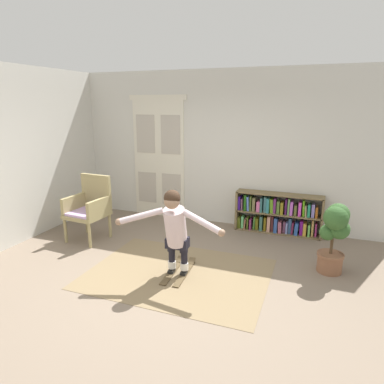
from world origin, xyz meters
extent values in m
plane|color=#7A6958|center=(0.00, 0.00, 0.00)|extent=(7.20, 7.20, 0.00)
cube|color=silver|center=(0.00, 2.60, 1.45)|extent=(6.00, 0.10, 2.90)
cube|color=silver|center=(-3.00, 0.40, 1.45)|extent=(0.10, 6.00, 2.90)
cube|color=silver|center=(-1.67, 2.54, 1.18)|extent=(0.55, 0.04, 2.35)
cube|color=#B4AC9E|center=(-1.67, 2.52, 1.69)|extent=(0.41, 0.01, 0.76)
cube|color=#B4AC9E|center=(-1.67, 2.52, 0.59)|extent=(0.41, 0.01, 0.64)
cube|color=silver|center=(-1.12, 2.54, 1.18)|extent=(0.55, 0.04, 2.35)
cube|color=#B4AC9E|center=(-1.12, 2.52, 1.69)|extent=(0.41, 0.01, 0.76)
cube|color=#B4AC9E|center=(-1.12, 2.52, 0.59)|extent=(0.41, 0.01, 0.64)
cube|color=silver|center=(-1.40, 2.54, 2.40)|extent=(1.22, 0.04, 0.10)
cube|color=#806B4C|center=(-0.03, 0.30, 0.00)|extent=(2.45, 1.82, 0.01)
cube|color=brown|center=(0.30, 2.39, 0.36)|extent=(0.04, 0.30, 0.73)
cube|color=brown|center=(1.79, 2.39, 0.36)|extent=(0.04, 0.30, 0.73)
cube|color=brown|center=(1.05, 2.39, 0.01)|extent=(1.49, 0.30, 0.02)
cube|color=brown|center=(1.05, 2.39, 0.36)|extent=(1.49, 0.30, 0.02)
cube|color=brown|center=(1.05, 2.39, 0.72)|extent=(1.49, 0.30, 0.02)
cube|color=#4F5D18|center=(0.35, 2.38, 0.12)|extent=(0.06, 0.19, 0.21)
cube|color=#6BD67F|center=(0.41, 2.39, 0.13)|extent=(0.04, 0.16, 0.23)
cube|color=brown|center=(0.47, 2.37, 0.12)|extent=(0.04, 0.22, 0.20)
cube|color=#48651C|center=(0.51, 2.37, 0.13)|extent=(0.03, 0.16, 0.22)
cube|color=#822B62|center=(0.57, 2.37, 0.12)|extent=(0.03, 0.23, 0.20)
cube|color=#4C9034|center=(0.63, 2.40, 0.14)|extent=(0.04, 0.15, 0.25)
cube|color=#676615|center=(0.68, 2.41, 0.13)|extent=(0.05, 0.17, 0.22)
cube|color=#396658|center=(0.76, 2.39, 0.15)|extent=(0.05, 0.23, 0.27)
cube|color=olive|center=(0.83, 2.40, 0.15)|extent=(0.04, 0.17, 0.25)
cube|color=tan|center=(0.90, 2.39, 0.16)|extent=(0.06, 0.21, 0.29)
cube|color=brown|center=(0.95, 2.40, 0.17)|extent=(0.04, 0.14, 0.29)
cube|color=#30549C|center=(1.02, 2.38, 0.15)|extent=(0.06, 0.21, 0.27)
cube|color=#AD5A72|center=(1.10, 2.38, 0.13)|extent=(0.07, 0.21, 0.21)
cube|color=#683D5C|center=(1.17, 2.41, 0.12)|extent=(0.05, 0.17, 0.21)
cube|color=#8591D5|center=(1.21, 2.38, 0.12)|extent=(0.03, 0.15, 0.20)
cube|color=#345887|center=(1.27, 2.40, 0.16)|extent=(0.05, 0.15, 0.28)
cube|color=maroon|center=(1.31, 2.38, 0.13)|extent=(0.05, 0.16, 0.22)
cube|color=#2C57A7|center=(1.38, 2.38, 0.13)|extent=(0.07, 0.21, 0.22)
cube|color=#7E1997|center=(1.46, 2.39, 0.15)|extent=(0.06, 0.15, 0.26)
cube|color=gold|center=(1.52, 2.38, 0.13)|extent=(0.05, 0.19, 0.23)
cube|color=#69C154|center=(1.59, 2.39, 0.13)|extent=(0.03, 0.22, 0.21)
cube|color=tan|center=(1.65, 2.41, 0.17)|extent=(0.04, 0.17, 0.30)
cube|color=#B93682|center=(1.71, 2.41, 0.14)|extent=(0.03, 0.15, 0.24)
cube|color=#4D20BD|center=(0.34, 2.38, 0.50)|extent=(0.04, 0.18, 0.24)
cube|color=#66415B|center=(0.39, 2.40, 0.48)|extent=(0.04, 0.22, 0.21)
cube|color=#1D5413|center=(0.45, 2.37, 0.52)|extent=(0.04, 0.18, 0.30)
cube|color=#5276C3|center=(0.51, 2.38, 0.51)|extent=(0.05, 0.21, 0.27)
cube|color=#415621|center=(0.55, 2.39, 0.52)|extent=(0.03, 0.20, 0.28)
cube|color=brown|center=(0.61, 2.37, 0.50)|extent=(0.05, 0.17, 0.25)
cube|color=#D6629E|center=(0.69, 2.39, 0.47)|extent=(0.06, 0.20, 0.19)
cube|color=#2F6061|center=(0.75, 2.39, 0.51)|extent=(0.04, 0.24, 0.26)
cube|color=#3B6E75|center=(0.81, 2.40, 0.52)|extent=(0.05, 0.20, 0.28)
cube|color=teal|center=(0.86, 2.39, 0.51)|extent=(0.05, 0.24, 0.27)
cube|color=#649A24|center=(0.93, 2.39, 0.50)|extent=(0.07, 0.17, 0.26)
cube|color=#722C77|center=(0.98, 2.40, 0.51)|extent=(0.04, 0.18, 0.27)
cube|color=#53762E|center=(1.05, 2.39, 0.49)|extent=(0.05, 0.21, 0.24)
cube|color=olive|center=(1.11, 2.37, 0.49)|extent=(0.05, 0.21, 0.22)
cube|color=#4D1957|center=(1.18, 2.40, 0.52)|extent=(0.03, 0.20, 0.28)
cube|color=#669D52|center=(1.23, 2.41, 0.52)|extent=(0.03, 0.23, 0.29)
cube|color=#B557C7|center=(1.27, 2.37, 0.50)|extent=(0.05, 0.19, 0.25)
cube|color=brown|center=(1.34, 2.37, 0.47)|extent=(0.04, 0.18, 0.19)
cube|color=#D843C3|center=(1.41, 2.38, 0.50)|extent=(0.05, 0.20, 0.25)
cube|color=#5DB31A|center=(1.48, 2.39, 0.52)|extent=(0.05, 0.18, 0.29)
cube|color=#92805F|center=(1.52, 2.39, 0.48)|extent=(0.04, 0.24, 0.21)
cube|color=#259168|center=(1.57, 2.39, 0.49)|extent=(0.04, 0.19, 0.22)
cube|color=#8276C5|center=(1.63, 2.38, 0.49)|extent=(0.05, 0.16, 0.24)
cube|color=#A0561A|center=(1.69, 2.37, 0.47)|extent=(0.04, 0.17, 0.19)
cylinder|color=#9E8F5E|center=(-2.23, 0.64, 0.21)|extent=(0.05, 0.05, 0.42)
cylinder|color=#9E8F5E|center=(-1.72, 0.60, 0.21)|extent=(0.05, 0.05, 0.42)
cylinder|color=#9E8F5E|center=(-2.19, 1.16, 0.21)|extent=(0.05, 0.05, 0.42)
cylinder|color=#9E8F5E|center=(-1.68, 1.12, 0.21)|extent=(0.05, 0.05, 0.42)
cube|color=#9E8F5E|center=(-1.96, 0.88, 0.45)|extent=(0.64, 0.64, 0.06)
cube|color=#C5A3DA|center=(-1.96, 0.88, 0.50)|extent=(0.58, 0.58, 0.04)
cube|color=#9E8F5E|center=(-1.93, 1.15, 0.80)|extent=(0.60, 0.11, 0.60)
cube|color=#9E8F5E|center=(-2.22, 0.90, 0.62)|extent=(0.10, 0.56, 0.28)
cube|color=#9E8F5E|center=(-1.69, 0.86, 0.62)|extent=(0.10, 0.56, 0.28)
cylinder|color=brown|center=(1.92, 1.10, 0.14)|extent=(0.33, 0.33, 0.27)
cylinder|color=brown|center=(1.92, 1.10, 0.25)|extent=(0.36, 0.36, 0.04)
cylinder|color=#4C3823|center=(1.92, 1.10, 0.45)|extent=(0.04, 0.04, 0.36)
sphere|color=#305626|center=(1.85, 1.05, 0.60)|extent=(0.22, 0.22, 0.22)
sphere|color=#305626|center=(2.00, 1.05, 0.66)|extent=(0.27, 0.27, 0.27)
sphere|color=#305626|center=(1.96, 1.04, 0.86)|extent=(0.30, 0.30, 0.30)
sphere|color=#305626|center=(1.93, 0.98, 0.83)|extent=(0.32, 0.32, 0.32)
cube|color=brown|center=(-0.12, 0.29, 0.01)|extent=(0.14, 0.76, 0.01)
cube|color=brown|center=(-0.15, 0.64, 0.05)|extent=(0.10, 0.12, 0.06)
cube|color=black|center=(-0.12, 0.27, 0.04)|extent=(0.09, 0.13, 0.04)
cube|color=brown|center=(0.06, 0.30, 0.01)|extent=(0.14, 0.76, 0.01)
cube|color=brown|center=(0.03, 0.65, 0.05)|extent=(0.10, 0.12, 0.06)
cube|color=black|center=(0.06, 0.28, 0.04)|extent=(0.09, 0.13, 0.04)
cylinder|color=white|center=(-0.12, 0.29, 0.13)|extent=(0.12, 0.12, 0.10)
cylinder|color=black|center=(-0.12, 0.29, 0.33)|extent=(0.10, 0.10, 0.30)
cylinder|color=black|center=(-0.12, 0.27, 0.45)|extent=(0.12, 0.12, 0.22)
cylinder|color=white|center=(0.06, 0.30, 0.13)|extent=(0.12, 0.12, 0.10)
cylinder|color=black|center=(0.06, 0.30, 0.33)|extent=(0.10, 0.10, 0.30)
cylinder|color=black|center=(0.06, 0.29, 0.45)|extent=(0.12, 0.12, 0.22)
cube|color=black|center=(-0.03, 0.28, 0.47)|extent=(0.31, 0.20, 0.14)
cylinder|color=beige|center=(-0.03, 0.21, 0.72)|extent=(0.31, 0.42, 0.57)
sphere|color=#9A765C|center=(-0.02, 0.09, 1.10)|extent=(0.21, 0.21, 0.20)
sphere|color=#382619|center=(-0.02, 0.10, 1.14)|extent=(0.22, 0.22, 0.21)
cylinder|color=beige|center=(-0.42, 0.01, 0.88)|extent=(0.56, 0.33, 0.21)
sphere|color=#9A765C|center=(-0.68, -0.11, 0.81)|extent=(0.10, 0.10, 0.09)
cylinder|color=beige|center=(0.40, 0.07, 0.88)|extent=(0.58, 0.26, 0.21)
sphere|color=#9A765C|center=(0.66, -0.02, 0.81)|extent=(0.10, 0.10, 0.09)
camera|label=1|loc=(1.68, -3.68, 2.29)|focal=32.15mm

